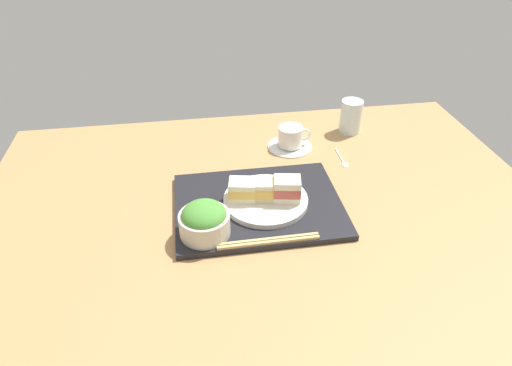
% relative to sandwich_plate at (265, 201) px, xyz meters
% --- Properties ---
extents(ground_plane, '(1.40, 1.00, 0.03)m').
position_rel_sandwich_plate_xyz_m(ground_plane, '(0.00, 0.00, -0.04)').
color(ground_plane, tan).
extents(serving_tray, '(0.40, 0.30, 0.02)m').
position_rel_sandwich_plate_xyz_m(serving_tray, '(-0.01, -0.00, -0.01)').
color(serving_tray, black).
rests_on(serving_tray, ground_plane).
extents(sandwich_plate, '(0.20, 0.20, 0.01)m').
position_rel_sandwich_plate_xyz_m(sandwich_plate, '(0.00, 0.00, 0.00)').
color(sandwich_plate, silver).
rests_on(sandwich_plate, serving_tray).
extents(sandwich_near, '(0.07, 0.06, 0.05)m').
position_rel_sandwich_plate_xyz_m(sandwich_near, '(-0.05, 0.01, 0.03)').
color(sandwich_near, beige).
rests_on(sandwich_near, sandwich_plate).
extents(sandwich_middle, '(0.07, 0.06, 0.05)m').
position_rel_sandwich_plate_xyz_m(sandwich_middle, '(-0.00, -0.00, 0.03)').
color(sandwich_middle, beige).
rests_on(sandwich_middle, sandwich_plate).
extents(sandwich_far, '(0.07, 0.06, 0.06)m').
position_rel_sandwich_plate_xyz_m(sandwich_far, '(0.05, -0.01, 0.04)').
color(sandwich_far, beige).
rests_on(sandwich_far, sandwich_plate).
extents(salad_bowl, '(0.11, 0.11, 0.08)m').
position_rel_sandwich_plate_xyz_m(salad_bowl, '(-0.15, -0.09, 0.03)').
color(salad_bowl, beige).
rests_on(salad_bowl, serving_tray).
extents(chopsticks_pair, '(0.22, 0.02, 0.01)m').
position_rel_sandwich_plate_xyz_m(chopsticks_pair, '(-0.02, -0.14, -0.00)').
color(chopsticks_pair, tan).
rests_on(chopsticks_pair, serving_tray).
extents(coffee_cup, '(0.13, 0.13, 0.07)m').
position_rel_sandwich_plate_xyz_m(coffee_cup, '(0.13, 0.27, 0.01)').
color(coffee_cup, white).
rests_on(coffee_cup, ground_plane).
extents(drinking_glass, '(0.07, 0.07, 0.10)m').
position_rel_sandwich_plate_xyz_m(drinking_glass, '(0.33, 0.34, 0.03)').
color(drinking_glass, silver).
rests_on(drinking_glass, ground_plane).
extents(teaspoon, '(0.02, 0.10, 0.01)m').
position_rel_sandwich_plate_xyz_m(teaspoon, '(0.25, 0.17, -0.02)').
color(teaspoon, silver).
rests_on(teaspoon, ground_plane).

